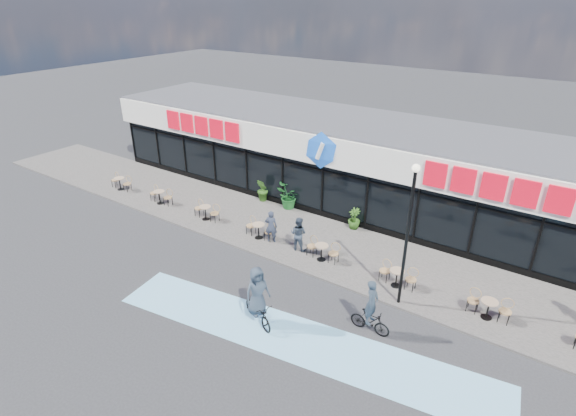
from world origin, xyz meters
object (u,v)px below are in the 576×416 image
at_px(lamp_post, 408,226).
at_px(potted_plant_left, 263,190).
at_px(bistro_set_0, 121,182).
at_px(potted_plant_right, 354,218).
at_px(cyclist_a, 258,302).
at_px(patron_right, 298,234).
at_px(patron_left, 271,226).
at_px(potted_plant_mid, 287,197).
at_px(cyclist_b, 371,313).

relative_size(lamp_post, potted_plant_left, 4.17).
xyz_separation_m(lamp_post, bistro_set_0, (-17.91, 1.03, -2.84)).
relative_size(potted_plant_right, cyclist_a, 0.47).
xyz_separation_m(potted_plant_left, patron_right, (4.53, -3.30, 0.14)).
xyz_separation_m(patron_left, patron_right, (1.45, 0.11, 0.01)).
relative_size(potted_plant_mid, cyclist_a, 0.59).
xyz_separation_m(patron_right, cyclist_a, (1.51, -4.96, 0.00)).
height_order(bistro_set_0, cyclist_a, cyclist_a).
bearing_deg(cyclist_b, patron_right, 147.91).
bearing_deg(patron_right, lamp_post, 160.44).
bearing_deg(lamp_post, patron_right, 168.12).
xyz_separation_m(bistro_set_0, potted_plant_right, (13.79, 3.37, 0.08)).
bearing_deg(cyclist_a, patron_right, 106.88).
distance_m(potted_plant_left, patron_left, 4.60).
bearing_deg(potted_plant_left, potted_plant_right, -0.15).
height_order(lamp_post, cyclist_b, lamp_post).
relative_size(patron_left, patron_right, 0.99).
height_order(lamp_post, patron_left, lamp_post).
distance_m(patron_right, cyclist_a, 5.19).
xyz_separation_m(bistro_set_0, potted_plant_mid, (9.73, 3.41, 0.23)).
distance_m(potted_plant_right, patron_right, 3.50).
height_order(potted_plant_left, cyclist_a, cyclist_a).
bearing_deg(cyclist_a, lamp_post, 45.33).
bearing_deg(cyclist_a, bistro_set_0, 160.92).
bearing_deg(patron_left, potted_plant_right, -152.78).
height_order(potted_plant_mid, patron_right, patron_right).
height_order(potted_plant_right, cyclist_a, cyclist_a).
xyz_separation_m(lamp_post, patron_left, (-6.76, 1.00, -2.50)).
relative_size(bistro_set_0, potted_plant_right, 1.43).
distance_m(lamp_post, bistro_set_0, 18.17).
relative_size(lamp_post, potted_plant_mid, 4.11).
bearing_deg(potted_plant_right, lamp_post, -46.86).
height_order(potted_plant_right, cyclist_b, cyclist_b).
xyz_separation_m(potted_plant_right, patron_right, (-1.18, -3.29, 0.27)).
xyz_separation_m(lamp_post, patron_right, (-5.31, 1.12, -2.49)).
bearing_deg(lamp_post, cyclist_b, -97.43).
bearing_deg(patron_left, bistro_set_0, -25.13).
distance_m(potted_plant_right, cyclist_a, 8.26).
relative_size(cyclist_a, cyclist_b, 1.09).
relative_size(lamp_post, cyclist_b, 2.65).
height_order(potted_plant_mid, potted_plant_right, potted_plant_mid).
height_order(potted_plant_right, patron_left, patron_left).
bearing_deg(bistro_set_0, cyclist_b, -9.89).
bearing_deg(bistro_set_0, lamp_post, -3.29).
bearing_deg(potted_plant_left, potted_plant_mid, 0.73).
height_order(patron_right, cyclist_a, cyclist_a).
distance_m(potted_plant_left, potted_plant_mid, 1.66).
distance_m(patron_left, cyclist_b, 7.18).
relative_size(lamp_post, patron_right, 3.45).
distance_m(lamp_post, potted_plant_right, 6.63).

